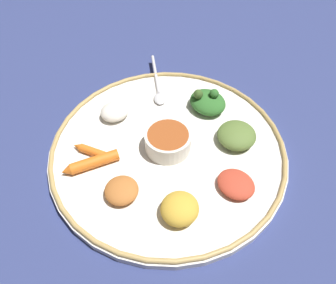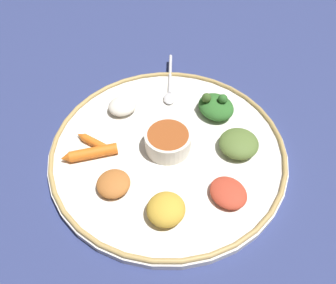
{
  "view_description": "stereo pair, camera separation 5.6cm",
  "coord_description": "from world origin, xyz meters",
  "px_view_note": "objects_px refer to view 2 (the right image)",
  "views": [
    {
      "loc": [
        0.15,
        0.32,
        0.46
      ],
      "look_at": [
        0.0,
        0.0,
        0.03
      ],
      "focal_mm": 34.32,
      "sensor_mm": 36.0,
      "label": 1
    },
    {
      "loc": [
        0.1,
        0.34,
        0.46
      ],
      "look_at": [
        0.0,
        0.0,
        0.03
      ],
      "focal_mm": 34.32,
      "sensor_mm": 36.0,
      "label": 2
    }
  ],
  "objects_px": {
    "spoon": "(170,86)",
    "greens_pile": "(216,106)",
    "carrot_outer": "(90,153)",
    "center_bowl": "(168,140)",
    "carrot_near_spoon": "(93,142)"
  },
  "relations": [
    {
      "from": "center_bowl",
      "to": "spoon",
      "type": "height_order",
      "value": "center_bowl"
    },
    {
      "from": "carrot_outer",
      "to": "carrot_near_spoon",
      "type": "bearing_deg",
      "value": -109.0
    },
    {
      "from": "carrot_outer",
      "to": "spoon",
      "type": "bearing_deg",
      "value": -143.67
    },
    {
      "from": "carrot_outer",
      "to": "center_bowl",
      "type": "bearing_deg",
      "value": 172.3
    },
    {
      "from": "spoon",
      "to": "greens_pile",
      "type": "bearing_deg",
      "value": 123.93
    },
    {
      "from": "greens_pile",
      "to": "carrot_outer",
      "type": "distance_m",
      "value": 0.25
    },
    {
      "from": "carrot_outer",
      "to": "greens_pile",
      "type": "bearing_deg",
      "value": -170.76
    },
    {
      "from": "center_bowl",
      "to": "carrot_near_spoon",
      "type": "bearing_deg",
      "value": -19.19
    },
    {
      "from": "carrot_near_spoon",
      "to": "carrot_outer",
      "type": "distance_m",
      "value": 0.03
    },
    {
      "from": "greens_pile",
      "to": "carrot_outer",
      "type": "relative_size",
      "value": 0.9
    },
    {
      "from": "center_bowl",
      "to": "greens_pile",
      "type": "height_order",
      "value": "greens_pile"
    },
    {
      "from": "carrot_near_spoon",
      "to": "spoon",
      "type": "bearing_deg",
      "value": -147.94
    },
    {
      "from": "center_bowl",
      "to": "carrot_outer",
      "type": "distance_m",
      "value": 0.14
    },
    {
      "from": "center_bowl",
      "to": "carrot_near_spoon",
      "type": "height_order",
      "value": "center_bowl"
    },
    {
      "from": "greens_pile",
      "to": "carrot_near_spoon",
      "type": "height_order",
      "value": "greens_pile"
    }
  ]
}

